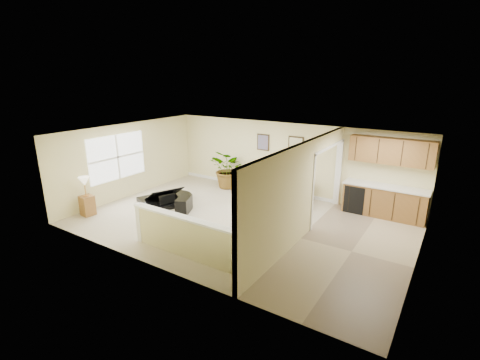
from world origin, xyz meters
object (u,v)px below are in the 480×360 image
Objects in this scene: piano_bench at (184,205)px; lamp_stand at (87,199)px; loveseat at (289,190)px; palm_plant at (229,170)px; piano at (163,186)px; accent_table at (263,181)px; small_plant at (304,202)px.

piano_bench is 2.86m from lamp_stand.
palm_plant reaches higher than loveseat.
accent_table is (2.27, 2.63, -0.11)m from piano.
palm_plant is 3.24m from small_plant.
accent_table is (-1.06, 0.10, 0.13)m from loveseat.
piano is at bearing -130.84° from accent_table.
small_plant is (4.11, 1.99, -0.33)m from piano.
loveseat is 6.36m from lamp_stand.
palm_plant reaches higher than piano.
palm_plant is 1.29× the size of lamp_stand.
accent_table is 0.58× the size of lamp_stand.
piano is 2.79× the size of piano_bench.
small_plant is (0.78, -0.54, -0.10)m from loveseat.
accent_table is at bearing 53.79° from lamp_stand.
piano is at bearing 60.81° from lamp_stand.
palm_plant reaches higher than accent_table.
loveseat is 0.95m from small_plant.
small_plant is 6.59m from lamp_stand.
accent_table is 1.37m from palm_plant.
piano_bench is (1.15, -0.28, -0.31)m from piano.
loveseat is 1.28× the size of lamp_stand.
piano_bench is at bearing -111.08° from accent_table.
loveseat is 1.08m from accent_table.
loveseat is 2.95× the size of small_plant.
palm_plant is (0.94, 2.44, 0.15)m from piano.
accent_table reaches higher than small_plant.
lamp_stand is (-1.12, -2.01, -0.05)m from piano.
loveseat is (3.34, 2.53, -0.23)m from piano.
piano_bench is 0.59× the size of lamp_stand.
piano is 3.47m from accent_table.
piano_bench is 3.56m from loveseat.
loveseat is at bearing 59.61° from piano.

